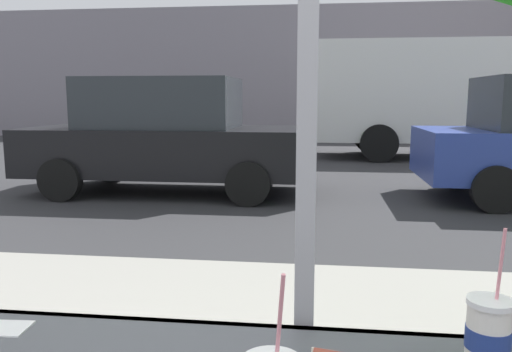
% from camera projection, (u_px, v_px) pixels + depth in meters
% --- Properties ---
extents(ground_plane, '(60.00, 60.00, 0.00)m').
position_uv_depth(ground_plane, '(317.00, 182.00, 9.27)').
color(ground_plane, '#2D2D30').
extents(sidewalk_strip, '(16.00, 2.80, 0.12)m').
position_uv_depth(sidewalk_strip, '(310.00, 352.00, 2.98)').
color(sidewalk_strip, gray).
rests_on(sidewalk_strip, ground).
extents(building_facade_far, '(28.00, 1.20, 4.85)m').
position_uv_depth(building_facade_far, '(320.00, 73.00, 19.24)').
color(building_facade_far, gray).
rests_on(building_facade_far, ground).
extents(soda_cup_left, '(0.09, 0.09, 0.33)m').
position_uv_depth(soda_cup_left, '(488.00, 337.00, 1.06)').
color(soda_cup_left, silver).
rests_on(soda_cup_left, window_counter).
extents(napkin_wrapper, '(0.12, 0.10, 0.00)m').
position_uv_depth(napkin_wrapper, '(4.00, 328.00, 1.30)').
color(napkin_wrapper, white).
rests_on(napkin_wrapper, window_counter).
extents(parked_car_black, '(4.53, 1.99, 1.83)m').
position_uv_depth(parked_car_black, '(167.00, 136.00, 8.18)').
color(parked_car_black, black).
rests_on(parked_car_black, ground).
extents(box_truck, '(6.25, 2.44, 2.88)m').
position_uv_depth(box_truck, '(436.00, 95.00, 12.80)').
color(box_truck, silver).
rests_on(box_truck, ground).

